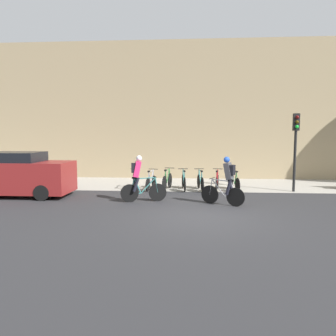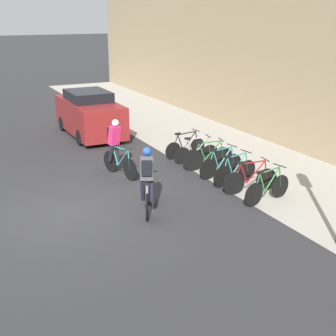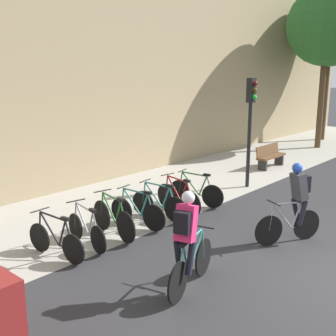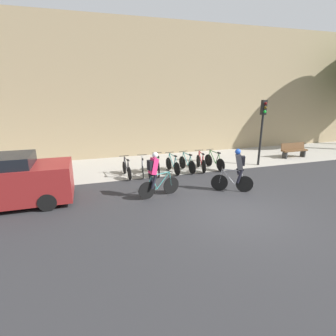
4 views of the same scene
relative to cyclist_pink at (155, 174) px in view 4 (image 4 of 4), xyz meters
The scene contains 15 objects.
ground 3.30m from the cyclist_pink, 43.00° to the right, with size 200.00×200.00×0.00m, color #2B2B2D.
kerb_strip 5.23m from the cyclist_pink, 63.30° to the left, with size 44.00×4.50×0.01m, color #A39E93.
building_facade 8.09m from the cyclist_pink, 72.07° to the left, with size 44.00×0.60×7.93m, color #9E8966.
cyclist_pink is the anchor object (origin of this frame).
cyclist_grey 3.30m from the cyclist_pink, ahead, with size 1.52×0.80×1.78m.
parked_bike_0 2.97m from the cyclist_pink, 103.27° to the left, with size 0.46×1.64×0.94m.
parked_bike_1 2.90m from the cyclist_pink, 88.02° to the left, with size 0.46×1.58×0.93m.
parked_bike_2 3.02m from the cyclist_pink, 73.01° to the left, with size 0.48×1.73×0.99m.
parked_bike_3 3.33m from the cyclist_pink, 59.99° to the left, with size 0.46×1.64×0.96m.
parked_bike_4 3.77m from the cyclist_pink, 49.68° to the left, with size 0.46×1.65×0.96m.
parked_bike_5 4.30m from the cyclist_pink, 41.78° to the left, with size 0.46×1.69×0.97m.
parked_bike_6 4.90m from the cyclist_pink, 35.70° to the left, with size 0.47×1.68×0.96m.
traffic_light_pole 7.31m from the cyclist_pink, 22.54° to the left, with size 0.26×0.30×3.50m.
bench 10.38m from the cyclist_pink, 20.26° to the left, with size 1.71×0.44×0.89m.
parked_car 5.23m from the cyclist_pink, behind, with size 4.30×1.84×1.85m.
Camera 4 is at (-4.64, -6.98, 3.97)m, focal length 28.00 mm.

